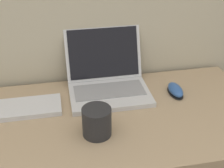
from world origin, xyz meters
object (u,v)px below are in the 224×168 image
drink_cup (97,121)px  external_keyboard (3,110)px  computer_mouse (175,90)px  laptop (107,78)px

drink_cup → external_keyboard: bearing=150.0°
computer_mouse → drink_cup: bearing=-151.5°
laptop → computer_mouse: bearing=-17.2°
laptop → drink_cup: bearing=-107.3°
laptop → computer_mouse: size_ratio=2.84×
external_keyboard → computer_mouse: bearing=0.3°
drink_cup → computer_mouse: size_ratio=0.90×
laptop → computer_mouse: (0.27, -0.08, -0.04)m
computer_mouse → external_keyboard: bearing=-179.7°
laptop → external_keyboard: 0.43m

